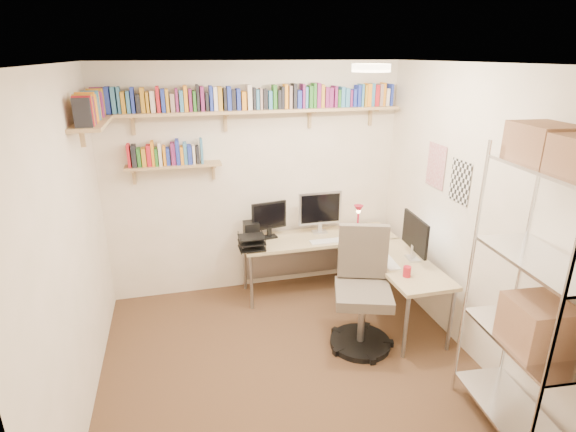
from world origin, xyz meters
name	(u,v)px	position (x,y,z in m)	size (l,w,h in m)	color
ground	(289,362)	(0.00, 0.00, 0.00)	(3.20, 3.20, 0.00)	#46321E
room_shell	(290,194)	(0.00, 0.00, 1.55)	(3.24, 3.04, 2.52)	beige
wall_shelves	(216,112)	(-0.41, 1.30, 2.03)	(3.12, 1.09, 0.80)	tan
corner_desk	(329,244)	(0.68, 0.97, 0.65)	(1.77, 1.67, 1.14)	tan
office_chair	(362,297)	(0.72, 0.14, 0.47)	(0.62, 0.63, 1.12)	black
wire_rack	(547,253)	(1.36, -1.12, 1.40)	(0.50, 0.91, 2.17)	silver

